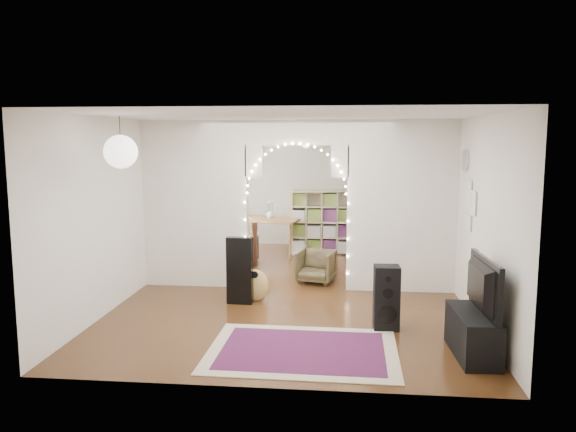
# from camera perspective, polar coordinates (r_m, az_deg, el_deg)

# --- Properties ---
(floor) EXTENTS (7.50, 7.50, 0.00)m
(floor) POSITION_cam_1_polar(r_m,az_deg,el_deg) (9.23, 0.88, -7.24)
(floor) COLOR black
(floor) RESTS_ON ground
(ceiling) EXTENTS (5.00, 7.50, 0.02)m
(ceiling) POSITION_cam_1_polar(r_m,az_deg,el_deg) (8.91, 0.92, 9.77)
(ceiling) COLOR white
(ceiling) RESTS_ON wall_back
(wall_back) EXTENTS (5.00, 0.02, 2.70)m
(wall_back) POSITION_cam_1_polar(r_m,az_deg,el_deg) (12.69, 2.35, 3.10)
(wall_back) COLOR silver
(wall_back) RESTS_ON floor
(wall_front) EXTENTS (5.00, 0.02, 2.70)m
(wall_front) POSITION_cam_1_polar(r_m,az_deg,el_deg) (5.29, -2.59, -3.66)
(wall_front) COLOR silver
(wall_front) RESTS_ON floor
(wall_left) EXTENTS (0.02, 7.50, 2.70)m
(wall_left) POSITION_cam_1_polar(r_m,az_deg,el_deg) (9.51, -14.28, 1.26)
(wall_left) COLOR silver
(wall_left) RESTS_ON floor
(wall_right) EXTENTS (0.02, 7.50, 2.70)m
(wall_right) POSITION_cam_1_polar(r_m,az_deg,el_deg) (9.10, 16.78, 0.88)
(wall_right) COLOR silver
(wall_right) RESTS_ON floor
(divider_wall) EXTENTS (5.00, 0.20, 2.70)m
(divider_wall) POSITION_cam_1_polar(r_m,az_deg,el_deg) (8.96, 0.90, 1.59)
(divider_wall) COLOR silver
(divider_wall) RESTS_ON floor
(fairy_lights) EXTENTS (1.64, 0.04, 1.60)m
(fairy_lights) POSITION_cam_1_polar(r_m,az_deg,el_deg) (8.82, 0.83, 2.31)
(fairy_lights) COLOR #FFEABF
(fairy_lights) RESTS_ON divider_wall
(window) EXTENTS (0.04, 1.20, 1.40)m
(window) POSITION_cam_1_polar(r_m,az_deg,el_deg) (11.19, -11.01, 3.09)
(window) COLOR white
(window) RESTS_ON wall_left
(wall_clock) EXTENTS (0.03, 0.31, 0.31)m
(wall_clock) POSITION_cam_1_polar(r_m,az_deg,el_deg) (8.46, 17.62, 5.44)
(wall_clock) COLOR white
(wall_clock) RESTS_ON wall_right
(picture_frames) EXTENTS (0.02, 0.50, 0.70)m
(picture_frames) POSITION_cam_1_polar(r_m,az_deg,el_deg) (8.11, 18.01, 1.08)
(picture_frames) COLOR white
(picture_frames) RESTS_ON wall_right
(paper_lantern) EXTENTS (0.40, 0.40, 0.40)m
(paper_lantern) POSITION_cam_1_polar(r_m,az_deg,el_deg) (7.00, -16.63, 6.27)
(paper_lantern) COLOR white
(paper_lantern) RESTS_ON ceiling
(ceiling_fan) EXTENTS (1.10, 1.10, 0.30)m
(ceiling_fan) POSITION_cam_1_polar(r_m,az_deg,el_deg) (10.90, 1.82, 7.84)
(ceiling_fan) COLOR #AF9A3A
(ceiling_fan) RESTS_ON ceiling
(area_rug) EXTENTS (2.17, 1.65, 0.02)m
(area_rug) POSITION_cam_1_polar(r_m,az_deg,el_deg) (6.59, 1.49, -13.48)
(area_rug) COLOR maroon
(area_rug) RESTS_ON floor
(guitar_case) EXTENTS (0.38, 0.15, 0.99)m
(guitar_case) POSITION_cam_1_polar(r_m,az_deg,el_deg) (8.25, -4.93, -5.55)
(guitar_case) COLOR black
(guitar_case) RESTS_ON floor
(acoustic_guitar) EXTENTS (0.42, 0.23, 1.01)m
(acoustic_guitar) POSITION_cam_1_polar(r_m,az_deg,el_deg) (8.36, -3.32, -5.74)
(acoustic_guitar) COLOR tan
(acoustic_guitar) RESTS_ON floor
(tabby_cat) EXTENTS (0.26, 0.48, 0.32)m
(tabby_cat) POSITION_cam_1_polar(r_m,az_deg,el_deg) (9.01, -3.09, -6.77)
(tabby_cat) COLOR brown
(tabby_cat) RESTS_ON floor
(floor_speaker) EXTENTS (0.33, 0.30, 0.82)m
(floor_speaker) POSITION_cam_1_polar(r_m,az_deg,el_deg) (7.28, 9.97, -8.18)
(floor_speaker) COLOR black
(floor_speaker) RESTS_ON floor
(media_console) EXTENTS (0.45, 1.02, 0.50)m
(media_console) POSITION_cam_1_polar(r_m,az_deg,el_deg) (6.69, 18.26, -11.33)
(media_console) COLOR black
(media_console) RESTS_ON floor
(tv) EXTENTS (0.19, 1.08, 0.62)m
(tv) POSITION_cam_1_polar(r_m,az_deg,el_deg) (6.53, 18.47, -6.68)
(tv) COLOR black
(tv) RESTS_ON media_console
(bookcase) EXTENTS (1.34, 0.60, 1.34)m
(bookcase) POSITION_cam_1_polar(r_m,az_deg,el_deg) (11.82, 3.46, -0.59)
(bookcase) COLOR #C3B58D
(bookcase) RESTS_ON floor
(dining_table) EXTENTS (1.33, 1.01, 0.76)m
(dining_table) POSITION_cam_1_polar(r_m,az_deg,el_deg) (11.67, -1.81, -0.62)
(dining_table) COLOR brown
(dining_table) RESTS_ON floor
(flower_vase) EXTENTS (0.21, 0.21, 0.19)m
(flower_vase) POSITION_cam_1_polar(r_m,az_deg,el_deg) (11.65, -1.82, 0.20)
(flower_vase) COLOR white
(flower_vase) RESTS_ON dining_table
(dining_chair_left) EXTENTS (0.72, 0.74, 0.55)m
(dining_chair_left) POSITION_cam_1_polar(r_m,az_deg,el_deg) (10.89, -5.01, -3.44)
(dining_chair_left) COLOR #483D24
(dining_chair_left) RESTS_ON floor
(dining_chair_right) EXTENTS (0.70, 0.71, 0.54)m
(dining_chair_right) POSITION_cam_1_polar(r_m,az_deg,el_deg) (9.48, 2.87, -5.14)
(dining_chair_right) COLOR #483D24
(dining_chair_right) RESTS_ON floor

